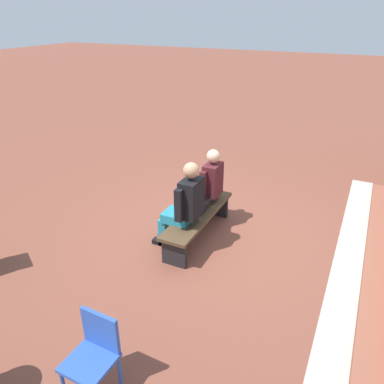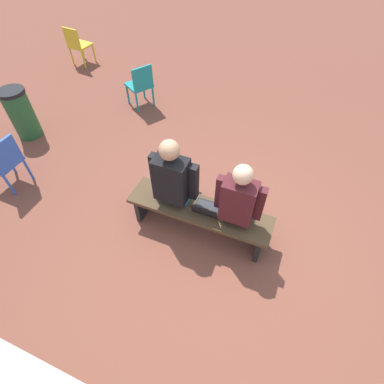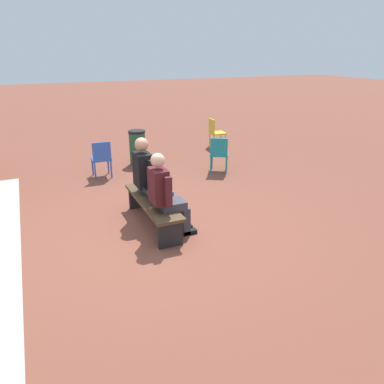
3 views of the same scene
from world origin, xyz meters
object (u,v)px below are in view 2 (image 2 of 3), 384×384
at_px(bench, 199,213).
at_px(laptop, 206,209).
at_px(plastic_chair_near_bench_right, 5,161).
at_px(person_adult, 176,180).
at_px(plastic_chair_foreground, 77,44).
at_px(person_student, 240,201).
at_px(litter_bin, 21,113).
at_px(plastic_chair_far_left, 141,84).

bearing_deg(bench, laptop, 172.40).
bearing_deg(plastic_chair_near_bench_right, person_adult, -172.24).
relative_size(person_adult, plastic_chair_foreground, 1.68).
relative_size(bench, person_student, 1.34).
distance_m(bench, person_student, 0.59).
height_order(person_adult, laptop, person_adult).
bearing_deg(plastic_chair_foreground, litter_bin, 106.73).
bearing_deg(person_student, bench, 8.44).
bearing_deg(person_adult, bench, 167.94).
relative_size(person_student, plastic_chair_far_left, 1.60).
bearing_deg(person_student, person_adult, -0.27).
bearing_deg(plastic_chair_foreground, bench, 141.97).
xyz_separation_m(bench, plastic_chair_far_left, (2.10, -2.33, 0.13)).
xyz_separation_m(bench, laptop, (-0.09, 0.01, 0.15)).
xyz_separation_m(bench, plastic_chair_foreground, (4.30, -3.36, 0.13)).
distance_m(plastic_chair_foreground, litter_bin, 2.71).
relative_size(plastic_chair_foreground, litter_bin, 0.98).
xyz_separation_m(plastic_chair_near_bench_right, litter_bin, (0.71, -1.04, -0.05)).
distance_m(person_student, person_adult, 0.79).
relative_size(bench, litter_bin, 2.09).
distance_m(bench, litter_bin, 3.60).
bearing_deg(bench, person_student, -171.56).
bearing_deg(plastic_chair_foreground, laptop, 142.45).
bearing_deg(person_adult, plastic_chair_far_left, -52.02).
relative_size(person_adult, laptop, 4.41).
xyz_separation_m(person_student, plastic_chair_far_left, (2.55, -2.26, -0.24)).
bearing_deg(plastic_chair_far_left, litter_bin, 47.63).
bearing_deg(plastic_chair_foreground, plastic_chair_far_left, 154.88).
bearing_deg(person_student, litter_bin, -10.01).
bearing_deg(plastic_chair_foreground, person_student, 145.29).
height_order(person_adult, plastic_chair_far_left, person_adult).
xyz_separation_m(plastic_chair_far_left, litter_bin, (1.42, 1.56, -0.05)).
distance_m(bench, plastic_chair_far_left, 3.14).
height_order(plastic_chair_foreground, plastic_chair_far_left, same).
bearing_deg(plastic_chair_foreground, plastic_chair_near_bench_right, 112.26).
relative_size(bench, laptop, 5.62).
xyz_separation_m(laptop, litter_bin, (3.61, -0.78, -0.07)).
distance_m(plastic_chair_near_bench_right, litter_bin, 1.25).
relative_size(person_adult, litter_bin, 1.64).
bearing_deg(person_adult, plastic_chair_foreground, -39.69).
bearing_deg(person_adult, laptop, 168.88).
height_order(bench, laptop, laptop).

